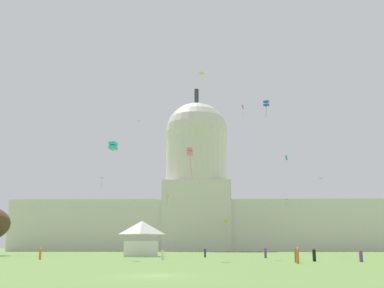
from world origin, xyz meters
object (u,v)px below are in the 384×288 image
person_orange_front_right (298,257)px  person_red_back_left (298,253)px  person_white_aisle_center (163,255)px  kite_red_low (285,200)px  kite_magenta_high (243,108)px  kite_blue_mid (266,103)px  kite_lime_mid (138,122)px  person_purple_mid_left (361,256)px  person_orange_lawn_far_left (40,254)px  person_navy_near_tree_east (205,253)px  person_purple_near_tent (265,253)px  person_black_back_center (314,255)px  kite_green_mid (101,180)px  kite_violet_mid (321,180)px  kite_white_mid (202,74)px  person_olive_edge_east (296,256)px  kite_yellow_low (226,221)px  event_tent (142,238)px  kite_pink_low (190,152)px  kite_gold_low (168,197)px  capitol_building (197,202)px  kite_turquoise_mid (286,158)px  kite_cyan_low (113,146)px

person_orange_front_right → person_red_back_left: bearing=-136.8°
person_white_aisle_center → kite_red_low: 102.45m
person_red_back_left → kite_magenta_high: 80.10m
kite_blue_mid → kite_lime_mid: kite_blue_mid is taller
person_purple_mid_left → kite_blue_mid: bearing=-97.4°
person_orange_lawn_far_left → person_navy_near_tree_east: person_orange_lawn_far_left is taller
person_purple_mid_left → person_purple_near_tent: person_purple_near_tent is taller
person_purple_near_tent → kite_blue_mid: (3.43, 16.79, 31.34)m
person_navy_near_tree_east → person_black_back_center: size_ratio=0.96×
person_white_aisle_center → kite_lime_mid: bearing=135.9°
person_purple_near_tent → kite_green_mid: size_ratio=0.49×
person_black_back_center → kite_violet_mid: size_ratio=1.45×
person_black_back_center → kite_white_mid: size_ratio=0.52×
kite_blue_mid → person_navy_near_tree_east: bearing=-102.9°
person_orange_front_right → person_white_aisle_center: bearing=-78.1°
person_navy_near_tree_east → person_white_aisle_center: 16.51m
person_purple_near_tent → kite_magenta_high: 75.00m
person_purple_mid_left → person_red_back_left: person_red_back_left is taller
person_olive_edge_east → kite_yellow_low: bearing=-36.2°
kite_lime_mid → kite_white_mid: bearing=-62.1°
event_tent → kite_pink_low: size_ratio=1.48×
person_white_aisle_center → kite_green_mid: 96.38m
person_purple_near_tent → kite_gold_low: kite_gold_low is taller
person_olive_edge_east → capitol_building: bearing=-31.8°
person_red_back_left → kite_green_mid: (-49.39, 83.99, 23.24)m
person_white_aisle_center → kite_turquoise_mid: size_ratio=1.16×
event_tent → kite_yellow_low: kite_yellow_low is taller
kite_turquoise_mid → kite_magenta_high: 34.62m
kite_magenta_high → kite_green_mid: bearing=-33.8°
person_olive_edge_east → kite_lime_mid: kite_lime_mid is taller
person_red_back_left → kite_turquoise_mid: (6.37, 40.84, 22.68)m
kite_turquoise_mid → kite_violet_mid: size_ratio=1.12×
kite_blue_mid → kite_cyan_low: kite_blue_mid is taller
person_purple_mid_left → person_navy_near_tree_east: person_navy_near_tree_east is taller
kite_violet_mid → person_orange_lawn_far_left: bearing=55.2°
kite_white_mid → kite_green_mid: 84.30m
person_red_back_left → kite_violet_mid: (15.28, 43.24, 17.50)m
capitol_building → person_purple_near_tent: (12.72, -108.08, -18.41)m
kite_blue_mid → person_black_back_center: bearing=-55.2°
person_purple_mid_left → person_purple_near_tent: bearing=-81.6°
person_black_back_center → kite_green_mid: 110.19m
kite_cyan_low → kite_yellow_low: bearing=-78.7°
person_red_back_left → kite_gold_low: size_ratio=0.51×
person_orange_lawn_far_left → kite_turquoise_mid: bearing=89.5°
person_orange_lawn_far_left → person_navy_near_tree_east: 28.24m
capitol_building → kite_turquoise_mid: bearing=-72.4°
capitol_building → kite_turquoise_mid: (23.24, -73.46, 4.30)m
person_white_aisle_center → kite_pink_low: 15.38m
kite_blue_mid → event_tent: bearing=-131.1°
person_white_aisle_center → kite_red_low: bearing=102.5°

